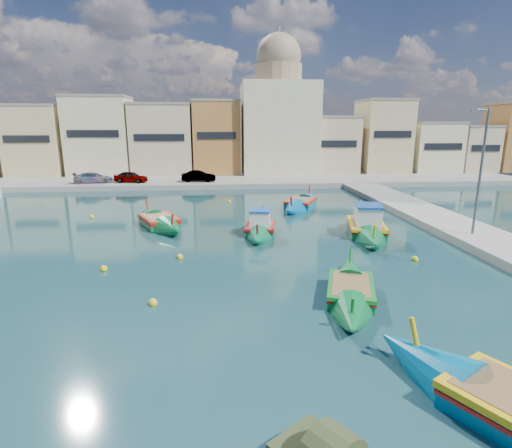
# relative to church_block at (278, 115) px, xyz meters

# --- Properties ---
(ground) EXTENTS (160.00, 160.00, 0.00)m
(ground) POSITION_rel_church_block_xyz_m (-10.00, -40.00, -8.41)
(ground) COLOR #143D3C
(ground) RESTS_ON ground
(north_quay) EXTENTS (80.00, 8.00, 0.60)m
(north_quay) POSITION_rel_church_block_xyz_m (-10.00, -8.00, -8.11)
(north_quay) COLOR gray
(north_quay) RESTS_ON ground
(north_townhouses) EXTENTS (83.20, 7.87, 10.19)m
(north_townhouses) POSITION_rel_church_block_xyz_m (-3.32, -0.64, -3.41)
(north_townhouses) COLOR #C6AC89
(north_townhouses) RESTS_ON ground
(church_block) EXTENTS (10.00, 10.00, 19.10)m
(church_block) POSITION_rel_church_block_xyz_m (0.00, 0.00, 0.00)
(church_block) COLOR beige
(church_block) RESTS_ON ground
(quay_street_lamp) EXTENTS (1.18, 0.16, 8.00)m
(quay_street_lamp) POSITION_rel_church_block_xyz_m (7.44, -34.00, -4.07)
(quay_street_lamp) COLOR #595B60
(quay_street_lamp) RESTS_ON ground
(parked_cars) EXTENTS (16.24, 2.50, 1.30)m
(parked_cars) POSITION_rel_church_block_xyz_m (-17.69, -9.50, -7.17)
(parked_cars) COLOR #4C1919
(parked_cars) RESTS_ON north_quay
(luzzu_turquoise_cabin) EXTENTS (4.38, 10.15, 3.19)m
(luzzu_turquoise_cabin) POSITION_rel_church_block_xyz_m (1.58, -31.67, -8.02)
(luzzu_turquoise_cabin) COLOR #0A6D3B
(luzzu_turquoise_cabin) RESTS_ON ground
(luzzu_blue_cabin) EXTENTS (3.02, 7.56, 2.61)m
(luzzu_blue_cabin) POSITION_rel_church_block_xyz_m (-5.44, -30.95, -8.09)
(luzzu_blue_cabin) COLOR #0A7244
(luzzu_blue_cabin) RESTS_ON ground
(luzzu_cyan_mid) EXTENTS (5.69, 8.88, 2.62)m
(luzzu_cyan_mid) POSITION_rel_church_block_xyz_m (-1.04, -22.59, -8.13)
(luzzu_cyan_mid) COLOR #00669E
(luzzu_cyan_mid) RESTS_ON ground
(luzzu_green) EXTENTS (5.42, 8.29, 2.58)m
(luzzu_green) POSITION_rel_church_block_xyz_m (-12.47, -28.43, -8.13)
(luzzu_green) COLOR #0A6D37
(luzzu_green) RESTS_ON ground
(luzzu_blue_south) EXTENTS (4.04, 8.03, 2.27)m
(luzzu_blue_south) POSITION_rel_church_block_xyz_m (-2.68, -41.55, -8.17)
(luzzu_blue_south) COLOR #0A6E31
(luzzu_blue_south) RESTS_ON ground
(mooring_buoys) EXTENTS (20.73, 22.19, 0.36)m
(mooring_buoys) POSITION_rel_church_block_xyz_m (-9.70, -32.81, -8.33)
(mooring_buoys) COLOR yellow
(mooring_buoys) RESTS_ON ground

